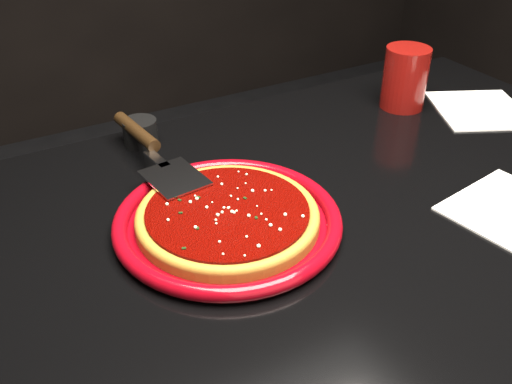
% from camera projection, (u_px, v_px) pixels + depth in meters
% --- Properties ---
extents(plate, '(0.38, 0.38, 0.02)m').
position_uv_depth(plate, '(228.00, 221.00, 0.75)').
color(plate, maroon).
rests_on(plate, table).
extents(pizza_crust, '(0.30, 0.30, 0.01)m').
position_uv_depth(pizza_crust, '(228.00, 218.00, 0.75)').
color(pizza_crust, brown).
rests_on(pizza_crust, plate).
extents(pizza_crust_rim, '(0.30, 0.30, 0.02)m').
position_uv_depth(pizza_crust_rim, '(228.00, 215.00, 0.75)').
color(pizza_crust_rim, brown).
rests_on(pizza_crust_rim, plate).
extents(pizza_sauce, '(0.27, 0.27, 0.01)m').
position_uv_depth(pizza_sauce, '(227.00, 212.00, 0.75)').
color(pizza_sauce, '#610400').
rests_on(pizza_sauce, plate).
extents(parmesan_dusting, '(0.21, 0.21, 0.01)m').
position_uv_depth(parmesan_dusting, '(227.00, 208.00, 0.74)').
color(parmesan_dusting, beige).
rests_on(parmesan_dusting, plate).
extents(basil_flecks, '(0.19, 0.19, 0.00)m').
position_uv_depth(basil_flecks, '(227.00, 209.00, 0.74)').
color(basil_flecks, black).
rests_on(basil_flecks, plate).
extents(pizza_server, '(0.12, 0.32, 0.02)m').
position_uv_depth(pizza_server, '(155.00, 150.00, 0.86)').
color(pizza_server, silver).
rests_on(pizza_server, plate).
extents(cup, '(0.10, 0.10, 0.11)m').
position_uv_depth(cup, '(405.00, 78.00, 1.05)').
color(cup, maroon).
rests_on(cup, table).
extents(napkin_b, '(0.22, 0.22, 0.00)m').
position_uv_depth(napkin_b, '(480.00, 110.00, 1.07)').
color(napkin_b, white).
rests_on(napkin_b, table).
extents(ramekin, '(0.07, 0.07, 0.04)m').
position_uv_depth(ramekin, '(140.00, 132.00, 0.94)').
color(ramekin, black).
rests_on(ramekin, table).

